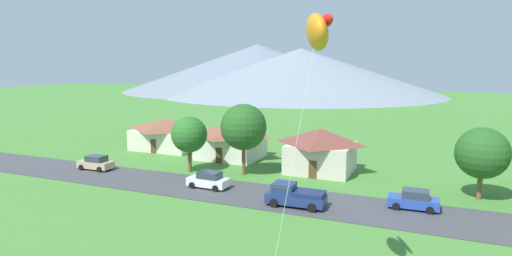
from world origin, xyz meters
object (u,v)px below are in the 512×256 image
(parked_car_white_west_end, at_px, (209,180))
(kite_flyer_with_kite, at_px, (317,37))
(tree_right_of_center, at_px, (189,135))
(house_leftmost, at_px, (231,140))
(house_right_center, at_px, (167,133))
(pickup_truck_navy_east_side, at_px, (294,195))
(parked_car_blue_mid_east, at_px, (414,200))
(parked_car_tan_mid_west, at_px, (96,163))
(house_rightmost, at_px, (321,149))
(tree_center, at_px, (244,127))
(tree_near_left, at_px, (482,153))

(parked_car_white_west_end, bearing_deg, kite_flyer_with_kite, -47.16)
(tree_right_of_center, bearing_deg, house_leftmost, 82.56)
(house_right_center, height_order, pickup_truck_navy_east_side, house_right_center)
(parked_car_blue_mid_east, bearing_deg, parked_car_tan_mid_west, -179.57)
(house_rightmost, distance_m, tree_center, 9.45)
(house_rightmost, height_order, tree_center, tree_center)
(house_right_center, height_order, tree_near_left, tree_near_left)
(pickup_truck_navy_east_side, bearing_deg, house_rightmost, 94.52)
(tree_center, bearing_deg, parked_car_blue_mid_east, -14.58)
(house_right_center, bearing_deg, tree_center, -28.06)
(house_right_center, distance_m, pickup_truck_navy_east_side, 30.39)
(pickup_truck_navy_east_side, height_order, kite_flyer_with_kite, kite_flyer_with_kite)
(tree_near_left, height_order, parked_car_tan_mid_west, tree_near_left)
(parked_car_tan_mid_west, height_order, pickup_truck_navy_east_side, pickup_truck_navy_east_side)
(house_rightmost, relative_size, pickup_truck_navy_east_side, 1.49)
(parked_car_tan_mid_west, height_order, kite_flyer_with_kite, kite_flyer_with_kite)
(tree_right_of_center, height_order, parked_car_white_west_end, tree_right_of_center)
(house_leftmost, bearing_deg, pickup_truck_navy_east_side, -47.73)
(tree_right_of_center, bearing_deg, house_rightmost, 23.35)
(tree_center, height_order, parked_car_white_west_end, tree_center)
(house_right_center, bearing_deg, house_rightmost, -9.52)
(tree_near_left, distance_m, tree_center, 23.90)
(tree_center, bearing_deg, pickup_truck_navy_east_side, -43.16)
(house_rightmost, distance_m, parked_car_white_west_end, 14.15)
(house_rightmost, distance_m, parked_car_blue_mid_east, 14.49)
(house_leftmost, xyz_separation_m, house_rightmost, (12.90, -2.42, 0.22))
(tree_near_left, bearing_deg, parked_car_white_west_end, -164.40)
(tree_near_left, relative_size, parked_car_tan_mid_west, 1.59)
(house_leftmost, distance_m, tree_center, 9.36)
(parked_car_blue_mid_east, distance_m, pickup_truck_navy_east_side, 10.30)
(house_leftmost, relative_size, tree_near_left, 1.25)
(pickup_truck_navy_east_side, bearing_deg, house_right_center, 146.07)
(house_leftmost, distance_m, pickup_truck_navy_east_side, 20.74)
(parked_car_blue_mid_east, distance_m, kite_flyer_with_kite, 22.61)
(parked_car_white_west_end, bearing_deg, tree_center, 80.90)
(tree_near_left, bearing_deg, parked_car_blue_mid_east, -134.90)
(parked_car_tan_mid_west, distance_m, kite_flyer_with_kite, 38.39)
(tree_right_of_center, bearing_deg, pickup_truck_navy_east_side, -24.51)
(parked_car_tan_mid_west, relative_size, pickup_truck_navy_east_side, 0.81)
(tree_center, xyz_separation_m, tree_right_of_center, (-6.33, -1.31, -1.08))
(house_rightmost, bearing_deg, tree_right_of_center, -156.65)
(house_leftmost, relative_size, tree_center, 1.04)
(tree_center, bearing_deg, parked_car_tan_mid_west, -163.42)
(parked_car_tan_mid_west, relative_size, kite_flyer_with_kite, 0.28)
(parked_car_white_west_end, xyz_separation_m, pickup_truck_navy_east_side, (9.70, -1.87, 0.19))
(tree_right_of_center, bearing_deg, house_right_center, 135.21)
(house_leftmost, bearing_deg, tree_center, -53.89)
(house_rightmost, bearing_deg, house_right_center, 170.48)
(house_leftmost, bearing_deg, house_right_center, 171.75)
(parked_car_white_west_end, xyz_separation_m, parked_car_blue_mid_east, (19.44, 1.49, 0.00))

